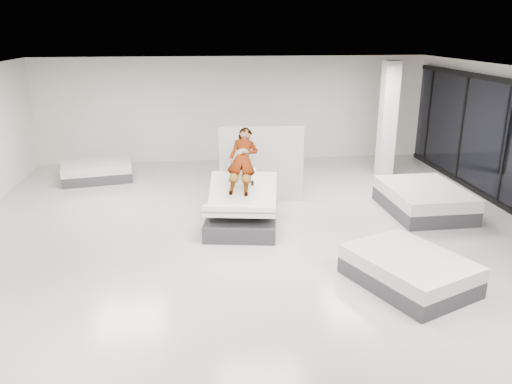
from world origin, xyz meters
TOP-DOWN VIEW (x-y plane):
  - room at (0.00, 0.00)m, footprint 14.00×14.04m
  - hero_bed at (-0.25, 1.31)m, footprint 1.71×2.10m
  - person at (-0.20, 1.62)m, footprint 0.82×1.49m
  - remote at (-0.04, 1.24)m, footprint 0.07×0.15m
  - divider_panel at (0.36, 2.97)m, footprint 2.00×0.30m
  - flat_bed_right_far at (3.93, 1.75)m, footprint 1.66×2.18m
  - flat_bed_right_near at (2.23, -1.48)m, footprint 2.06×2.30m
  - flat_bed_left_far at (-3.94, 5.23)m, footprint 2.03×1.67m
  - column at (4.00, 4.50)m, footprint 0.40×0.40m

SIDE VIEW (x-z plane):
  - flat_bed_left_far at x=-3.94m, z-range 0.00..0.50m
  - flat_bed_right_near at x=2.23m, z-range 0.00..0.52m
  - flat_bed_right_far at x=3.93m, z-range 0.00..0.59m
  - hero_bed at x=-0.25m, z-range -0.20..0.93m
  - divider_panel at x=0.36m, z-range 0.00..1.82m
  - remote at x=-0.04m, z-range 0.95..1.02m
  - person at x=-0.20m, z-range 0.44..1.91m
  - room at x=0.00m, z-range 0.00..3.20m
  - column at x=4.00m, z-range 0.00..3.20m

